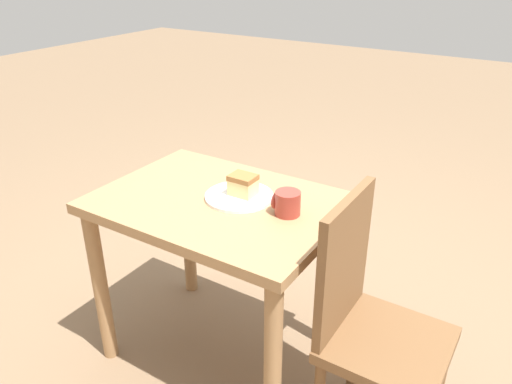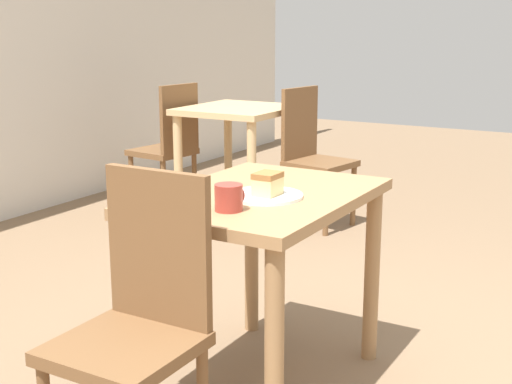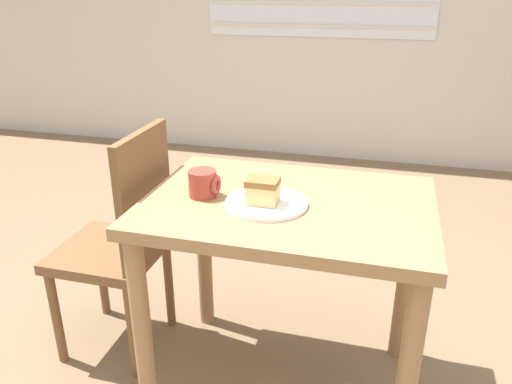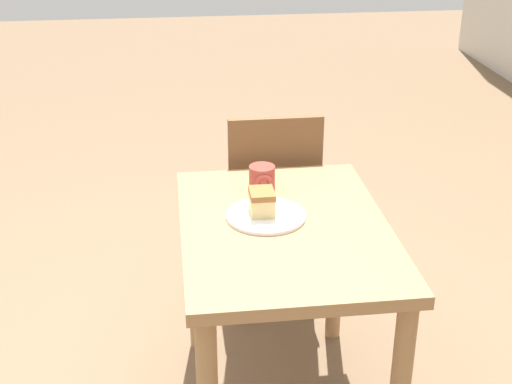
# 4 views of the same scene
# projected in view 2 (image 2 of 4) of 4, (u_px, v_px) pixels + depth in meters

# --- Properties ---
(dining_table_near) EXTENTS (0.91, 0.65, 0.74)m
(dining_table_near) POSITION_uv_depth(u_px,v_px,m) (261.00, 228.00, 2.56)
(dining_table_near) COLOR #9E754C
(dining_table_near) RESTS_ON ground_plane
(dining_table_far) EXTENTS (0.73, 0.67, 0.77)m
(dining_table_far) POSITION_uv_depth(u_px,v_px,m) (239.00, 129.00, 4.86)
(dining_table_far) COLOR tan
(dining_table_far) RESTS_ON ground_plane
(chair_near_window) EXTENTS (0.38, 0.38, 0.91)m
(chair_near_window) POSITION_uv_depth(u_px,v_px,m) (138.00, 319.00, 2.08)
(chair_near_window) COLOR brown
(chair_near_window) RESTS_ON ground_plane
(chair_far_corner) EXTENTS (0.44, 0.44, 0.91)m
(chair_far_corner) POSITION_uv_depth(u_px,v_px,m) (312.00, 153.00, 4.71)
(chair_far_corner) COLOR brown
(chair_far_corner) RESTS_ON ground_plane
(chair_far_opposite) EXTENTS (0.42, 0.42, 0.91)m
(chair_far_opposite) POSITION_uv_depth(u_px,v_px,m) (169.00, 144.00, 5.06)
(chair_far_opposite) COLOR brown
(chair_far_opposite) RESTS_ON ground_plane
(plate) EXTENTS (0.26, 0.26, 0.01)m
(plate) POSITION_uv_depth(u_px,v_px,m) (266.00, 196.00, 2.45)
(plate) COLOR white
(plate) RESTS_ON dining_table_near
(cake_slice) EXTENTS (0.10, 0.08, 0.08)m
(cake_slice) POSITION_uv_depth(u_px,v_px,m) (268.00, 184.00, 2.43)
(cake_slice) COLOR #E0C67F
(cake_slice) RESTS_ON plate
(coffee_mug) EXTENTS (0.10, 0.09, 0.09)m
(coffee_mug) POSITION_uv_depth(u_px,v_px,m) (229.00, 197.00, 2.27)
(coffee_mug) COLOR #9E382D
(coffee_mug) RESTS_ON dining_table_near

